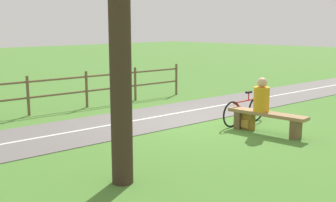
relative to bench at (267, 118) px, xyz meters
The scene contains 8 objects.
ground_plane 1.95m from the bench, 10.38° to the left, with size 80.00×80.00×0.00m, color #477A2D.
paved_path 5.52m from the bench, 52.04° to the left, with size 2.52×36.00×0.02m, color #66605E.
path_centre_line 5.52m from the bench, 52.04° to the left, with size 0.10×32.00×0.00m, color silver.
bench is the anchor object (origin of this frame).
person_seated 0.52m from the bench, ahead, with size 0.40×0.40×0.81m.
bicycle 0.98m from the bench, 23.00° to the right, with size 0.11×1.70×0.85m.
backpack 0.53m from the bench, ahead, with size 0.34×0.24×0.46m.
tree_near_bench 4.78m from the bench, 91.27° to the left, with size 1.29×1.32×4.72m.
Camera 1 is at (-7.11, 8.16, 2.53)m, focal length 44.89 mm.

